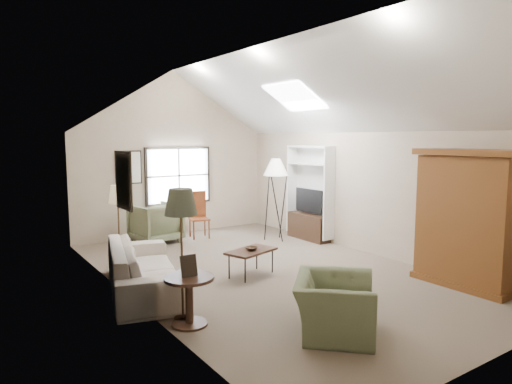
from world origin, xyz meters
TOP-DOWN VIEW (x-y plane):
  - room_shell at (0.00, 0.00)m, footprint 5.01×8.01m
  - window at (0.10, 3.96)m, footprint 1.72×0.08m
  - skylight at (1.30, 0.90)m, footprint 0.80×1.20m
  - wall_art at (-1.88, 1.94)m, footprint 1.97×3.71m
  - armoire at (2.18, -2.40)m, footprint 0.60×1.50m
  - tv_alcove at (2.34, 1.60)m, footprint 0.32×1.30m
  - media_console at (2.32, 1.60)m, footprint 0.34×1.18m
  - tv_panel at (2.32, 1.60)m, footprint 0.05×0.90m
  - sofa at (-2.20, 0.28)m, footprint 1.60×2.71m
  - armchair_near at (-0.84, -2.54)m, footprint 1.42×1.42m
  - armchair_far at (-0.77, 3.35)m, footprint 1.10×1.13m
  - coffee_table at (-0.38, -0.01)m, footprint 1.00×0.74m
  - bowl at (-0.38, -0.01)m, footprint 0.27×0.27m
  - side_table at (-2.20, -1.32)m, footprint 0.78×0.78m
  - side_chair at (0.27, 3.20)m, footprint 0.51×0.51m
  - tripod_lamp at (1.62, 1.96)m, footprint 0.60×0.60m
  - dark_lamp at (-2.20, -1.12)m, footprint 0.52×0.52m
  - tan_lamp at (-2.20, 1.48)m, footprint 0.39×0.39m

SIDE VIEW (x-z plane):
  - coffee_table at x=-0.38m, z-range 0.00..0.46m
  - media_console at x=2.32m, z-range 0.00..0.60m
  - side_table at x=-2.20m, z-range 0.00..0.64m
  - armchair_near at x=-0.84m, z-range 0.00..0.70m
  - sofa at x=-2.20m, z-range 0.00..0.74m
  - armchair_far at x=-0.77m, z-range 0.00..0.90m
  - bowl at x=-0.38m, z-range 0.46..0.51m
  - side_chair at x=0.27m, z-range 0.00..1.11m
  - tan_lamp at x=-2.20m, z-range 0.00..1.59m
  - dark_lamp at x=-2.20m, z-range 0.00..1.78m
  - tv_panel at x=2.32m, z-range 0.65..1.20m
  - tripod_lamp at x=1.62m, z-range 0.00..1.94m
  - armoire at x=2.18m, z-range 0.00..2.20m
  - tv_alcove at x=2.34m, z-range 0.10..2.20m
  - window at x=0.10m, z-range 0.74..2.16m
  - wall_art at x=-1.88m, z-range 1.29..2.17m
  - room_shell at x=0.00m, z-range 1.21..5.21m
  - skylight at x=1.30m, z-range 2.96..3.48m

